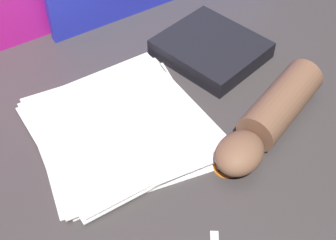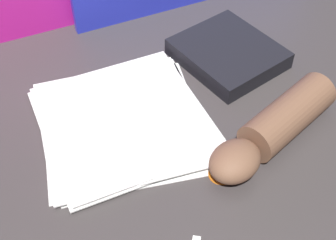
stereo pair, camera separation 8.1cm
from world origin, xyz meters
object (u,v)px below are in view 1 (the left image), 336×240
object	(u,v)px
book_closed	(211,49)
hand_forearm	(270,116)
scissors	(216,152)
paper_stack	(120,127)

from	to	relation	value
book_closed	hand_forearm	distance (m)	0.24
book_closed	scissors	size ratio (longest dim) A/B	1.38
scissors	hand_forearm	size ratio (longest dim) A/B	0.61
scissors	hand_forearm	distance (m)	0.12
hand_forearm	book_closed	bearing A→B (deg)	85.61
paper_stack	book_closed	xyz separation A→B (m)	(0.26, 0.11, 0.01)
paper_stack	book_closed	bearing A→B (deg)	22.51
paper_stack	hand_forearm	xyz separation A→B (m)	(0.25, -0.13, 0.03)
paper_stack	hand_forearm	world-z (taller)	hand_forearm
book_closed	scissors	world-z (taller)	book_closed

